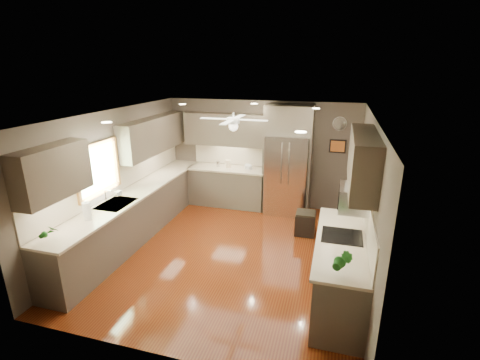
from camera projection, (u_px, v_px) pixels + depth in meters
The scene contains 26 objects.
floor at pixel (229, 252), 6.37m from camera, with size 5.00×5.00×0.00m, color #4B170A.
ceiling at pixel (228, 115), 5.59m from camera, with size 5.00×5.00×0.00m, color white.
wall_back at pixel (261, 154), 8.26m from camera, with size 4.50×4.50×0.00m, color brown.
wall_front at pixel (158, 263), 3.69m from camera, with size 4.50×4.50×0.00m, color brown.
wall_left at pixel (115, 177), 6.56m from camera, with size 5.00×5.00×0.00m, color brown.
wall_right at pixel (367, 201), 5.39m from camera, with size 5.00×5.00×0.00m, color brown.
canister_b at pixel (218, 164), 8.31m from camera, with size 0.09×0.09×0.14m, color silver.
canister_c at pixel (228, 164), 8.24m from camera, with size 0.12×0.12×0.19m, color beige.
soap_bottle at pixel (119, 193), 6.38m from camera, with size 0.08×0.08×0.17m, color white.
potted_plant_left at pixel (49, 232), 4.75m from camera, with size 0.16×0.11×0.30m, color #195718.
potted_plant_right at pixel (343, 262), 4.00m from camera, with size 0.18×0.14×0.33m, color #195718.
bowl at pixel (248, 168), 8.14m from camera, with size 0.21×0.21×0.05m, color beige.
left_run at pixel (137, 213), 6.86m from camera, with size 0.65×4.70×1.45m.
back_run at pixel (228, 186), 8.42m from camera, with size 1.85×0.65×1.45m.
uppers at pixel (203, 142), 6.62m from camera, with size 4.50×4.70×0.95m.
window at pixel (98, 169), 6.00m from camera, with size 0.05×1.12×0.92m.
sink at pixel (116, 205), 6.13m from camera, with size 0.50×0.70×0.32m.
refrigerator at pixel (288, 162), 7.79m from camera, with size 1.06×0.75×2.45m.
right_run at pixel (340, 268), 4.99m from camera, with size 0.70×2.20×1.45m.
microwave at pixel (354, 198), 4.88m from camera, with size 0.43×0.55×0.34m.
ceiling_fan at pixel (233, 122), 5.91m from camera, with size 1.18×1.18×0.32m.
recessed_lights at pixel (233, 112), 5.96m from camera, with size 2.84×3.14×0.01m.
wall_clock at pixel (340, 124), 7.54m from camera, with size 0.30×0.03×0.30m.
framed_print at pixel (338, 146), 7.69m from camera, with size 0.36×0.03×0.30m.
stool at pixel (305, 223), 6.98m from camera, with size 0.40×0.40×0.47m.
paper_towel at pixel (87, 211), 5.44m from camera, with size 0.13×0.13×0.32m.
Camera 1 is at (1.73, -5.37, 3.25)m, focal length 26.00 mm.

